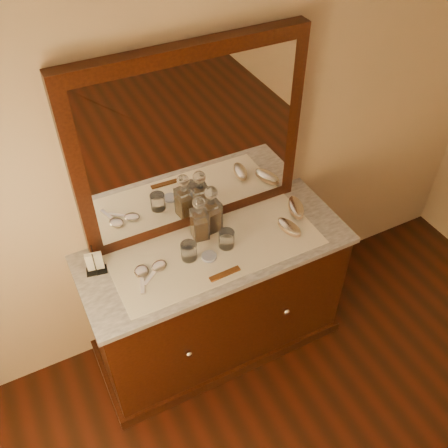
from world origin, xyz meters
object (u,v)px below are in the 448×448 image
Objects in this scene: comb at (225,274)px; brush_far at (296,208)px; brush_near at (289,227)px; dresser_cabinet at (216,299)px; decanter_right at (211,213)px; pin_dish at (209,256)px; hand_mirror_inner at (158,268)px; napkin_rack at (95,263)px; mirror_frame at (192,143)px; decanter_left at (200,222)px; hand_mirror_outer at (142,274)px.

comb is 0.62m from brush_far.
brush_near is at bearing -135.54° from brush_far.
brush_near reaches higher than dresser_cabinet.
comb is at bearing -104.99° from decanter_right.
hand_mirror_inner reaches higher than pin_dish.
decanter_right is 1.64× the size of brush_near.
hand_mirror_inner is (-0.74, 0.06, -0.01)m from brush_near.
mirror_frame is at bearing 11.79° from napkin_rack.
decanter_left is at bearing 158.27° from brush_near.
brush_near reaches higher than hand_mirror_outer.
dresser_cabinet is 9.18× the size of napkin_rack.
brush_near is (1.01, -0.19, -0.03)m from napkin_rack.
comb is 0.41m from hand_mirror_outer.
dresser_cabinet is at bearing 1.49° from hand_mirror_outer.
hand_mirror_inner is at bearing 175.16° from brush_near.
comb is (0.02, -0.14, -0.00)m from pin_dish.
comb is 1.08× the size of napkin_rack.
decanter_left is at bearing -1.38° from napkin_rack.
decanter_right is (0.04, -0.11, -0.39)m from mirror_frame.
comb is 0.64m from napkin_rack.
dresser_cabinet is at bearing -108.49° from decanter_right.
decanter_right is (0.04, 0.13, 0.55)m from dresser_cabinet.
hand_mirror_outer is at bearing 172.80° from pin_dish.
pin_dish is 0.52× the size of napkin_rack.
mirror_frame is 15.14× the size of pin_dish.
napkin_rack is (-0.56, 0.31, 0.05)m from comb.
hand_mirror_outer is (-0.41, -0.01, 0.45)m from dresser_cabinet.
decanter_left is 1.56× the size of brush_near.
decanter_right reaches higher than napkin_rack.
hand_mirror_inner is at bearing 170.35° from pin_dish.
brush_near is at bearing -37.82° from mirror_frame.
brush_near is 0.17m from brush_far.
hand_mirror_inner is (0.08, 0.00, -0.00)m from hand_mirror_outer.
mirror_frame reaches higher than decanter_left.
decanter_left is (-0.04, -0.14, -0.39)m from mirror_frame.
dresser_cabinet is 8.48× the size of comb.
decanter_right is at bearing 73.02° from comb.
decanter_left is at bearing 81.19° from pin_dish.
napkin_rack is 0.88× the size of hand_mirror_inner.
decanter_left reaches higher than hand_mirror_outer.
brush_near reaches higher than comb.
decanter_right reaches higher than decanter_left.
mirror_frame reaches higher than brush_near.
napkin_rack is 0.57m from decanter_left.
brush_near is (0.41, -0.07, 0.47)m from dresser_cabinet.
pin_dish is (-0.06, -0.05, 0.45)m from dresser_cabinet.
napkin_rack is at bearing 162.07° from pin_dish.
brush_far is (0.59, 0.10, 0.02)m from pin_dish.
decanter_left is at bearing 173.95° from brush_far.
mirror_frame is 7.27× the size of comb.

